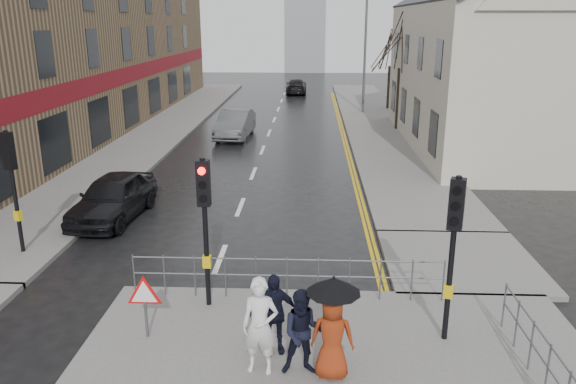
# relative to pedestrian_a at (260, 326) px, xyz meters

# --- Properties ---
(ground) EXTENTS (120.00, 120.00, 0.00)m
(ground) POSITION_rel_pedestrian_a_xyz_m (-1.59, 2.24, -1.06)
(ground) COLOR black
(ground) RESTS_ON ground
(left_pavement) EXTENTS (4.00, 44.00, 0.14)m
(left_pavement) POSITION_rel_pedestrian_a_xyz_m (-8.09, 25.24, -0.99)
(left_pavement) COLOR #605E5B
(left_pavement) RESTS_ON ground
(right_pavement) EXTENTS (4.00, 40.00, 0.14)m
(right_pavement) POSITION_rel_pedestrian_a_xyz_m (4.91, 27.24, -0.99)
(right_pavement) COLOR #605E5B
(right_pavement) RESTS_ON ground
(pavement_bridge_right) EXTENTS (4.00, 4.20, 0.14)m
(pavement_bridge_right) POSITION_rel_pedestrian_a_xyz_m (4.91, 5.24, -0.99)
(pavement_bridge_right) COLOR #605E5B
(pavement_bridge_right) RESTS_ON ground
(building_left_terrace) EXTENTS (8.00, 42.00, 10.00)m
(building_left_terrace) POSITION_rel_pedestrian_a_xyz_m (-13.59, 24.24, 3.94)
(building_left_terrace) COLOR #8C6F51
(building_left_terrace) RESTS_ON ground
(building_right_cream) EXTENTS (9.00, 16.40, 10.10)m
(building_right_cream) POSITION_rel_pedestrian_a_xyz_m (10.40, 20.24, 3.72)
(building_right_cream) COLOR #BDB4A5
(building_right_cream) RESTS_ON ground
(traffic_signal_near_left) EXTENTS (0.28, 0.27, 3.40)m
(traffic_signal_near_left) POSITION_rel_pedestrian_a_xyz_m (-1.39, 2.44, 1.40)
(traffic_signal_near_left) COLOR black
(traffic_signal_near_left) RESTS_ON near_pavement
(traffic_signal_near_right) EXTENTS (0.34, 0.33, 3.40)m
(traffic_signal_near_right) POSITION_rel_pedestrian_a_xyz_m (3.60, 1.24, 1.40)
(traffic_signal_near_right) COLOR black
(traffic_signal_near_right) RESTS_ON near_pavement
(traffic_signal_far_left) EXTENTS (0.34, 0.33, 3.40)m
(traffic_signal_far_left) POSITION_rel_pedestrian_a_xyz_m (-7.09, 5.24, 1.40)
(traffic_signal_far_left) COLOR black
(traffic_signal_far_left) RESTS_ON left_pavement
(guard_railing_front) EXTENTS (7.14, 0.04, 1.00)m
(guard_railing_front) POSITION_rel_pedestrian_a_xyz_m (0.36, 2.84, -0.20)
(guard_railing_front) COLOR #595B5E
(guard_railing_front) RESTS_ON near_pavement
(guard_railing_side) EXTENTS (0.04, 4.54, 1.00)m
(guard_railing_side) POSITION_rel_pedestrian_a_xyz_m (4.91, -0.51, -0.21)
(guard_railing_side) COLOR #595B5E
(guard_railing_side) RESTS_ON near_pavement
(warning_sign) EXTENTS (0.80, 0.07, 1.35)m
(warning_sign) POSITION_rel_pedestrian_a_xyz_m (-2.39, 1.03, -0.02)
(warning_sign) COLOR #595B5E
(warning_sign) RESTS_ON near_pavement
(street_lamp) EXTENTS (1.83, 0.25, 8.00)m
(street_lamp) POSITION_rel_pedestrian_a_xyz_m (4.22, 30.24, 3.65)
(street_lamp) COLOR #595B5E
(street_lamp) RESTS_ON right_pavement
(tree_near) EXTENTS (2.40, 2.40, 6.58)m
(tree_near) POSITION_rel_pedestrian_a_xyz_m (5.91, 24.24, 4.08)
(tree_near) COLOR #30241A
(tree_near) RESTS_ON right_pavement
(tree_far) EXTENTS (2.40, 2.40, 5.64)m
(tree_far) POSITION_rel_pedestrian_a_xyz_m (6.41, 32.24, 3.37)
(tree_far) COLOR #30241A
(tree_far) RESTS_ON right_pavement
(pedestrian_a) EXTENTS (0.72, 0.52, 1.83)m
(pedestrian_a) POSITION_rel_pedestrian_a_xyz_m (0.00, 0.00, 0.00)
(pedestrian_a) COLOR silver
(pedestrian_a) RESTS_ON near_pavement
(pedestrian_b) EXTENTS (0.83, 0.67, 1.63)m
(pedestrian_b) POSITION_rel_pedestrian_a_xyz_m (0.78, -0.02, -0.10)
(pedestrian_b) COLOR black
(pedestrian_b) RESTS_ON near_pavement
(pedestrian_with_umbrella) EXTENTS (0.96, 0.96, 1.94)m
(pedestrian_with_umbrella) POSITION_rel_pedestrian_a_xyz_m (1.29, -0.11, 0.17)
(pedestrian_with_umbrella) COLOR maroon
(pedestrian_with_umbrella) RESTS_ON near_pavement
(pedestrian_d) EXTENTS (1.01, 0.61, 1.61)m
(pedestrian_d) POSITION_rel_pedestrian_a_xyz_m (0.19, 0.65, -0.11)
(pedestrian_d) COLOR black
(pedestrian_d) RESTS_ON near_pavement
(car_parked) EXTENTS (2.13, 4.47, 1.48)m
(car_parked) POSITION_rel_pedestrian_a_xyz_m (-5.59, 8.38, -0.32)
(car_parked) COLOR black
(car_parked) RESTS_ON ground
(car_mid) EXTENTS (1.90, 4.67, 1.51)m
(car_mid) POSITION_rel_pedestrian_a_xyz_m (-3.38, 21.82, -0.30)
(car_mid) COLOR #494C4E
(car_mid) RESTS_ON ground
(car_far) EXTENTS (1.86, 4.45, 1.28)m
(car_far) POSITION_rel_pedestrian_a_xyz_m (-0.55, 41.43, -0.42)
(car_far) COLOR black
(car_far) RESTS_ON ground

